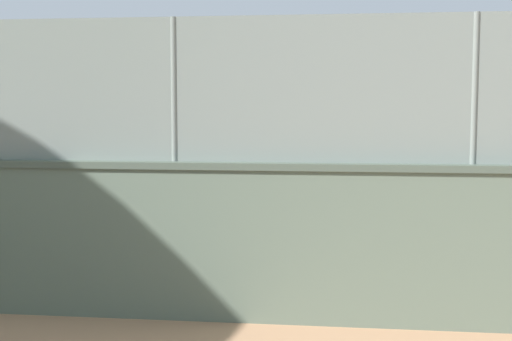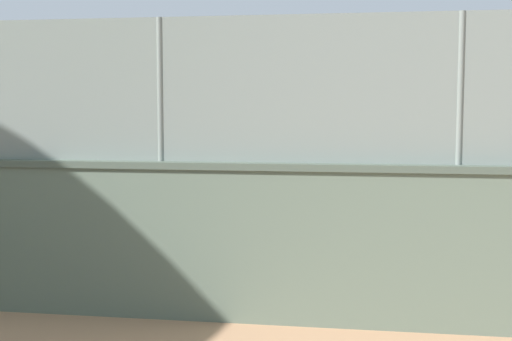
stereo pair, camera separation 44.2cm
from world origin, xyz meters
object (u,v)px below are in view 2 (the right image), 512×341
(player_at_service_line, at_px, (264,156))
(courtside_bench, at_px, (442,269))
(player_foreground_swinging, at_px, (161,198))
(player_baseline_waiting, at_px, (414,178))
(sports_ball, at_px, (498,168))

(player_at_service_line, xyz_separation_m, courtside_bench, (-4.27, 12.04, -0.49))
(player_foreground_swinging, bearing_deg, courtside_bench, 153.60)
(player_foreground_swinging, xyz_separation_m, courtside_bench, (-4.30, 2.13, -0.49))
(player_baseline_waiting, height_order, courtside_bench, player_baseline_waiting)
(sports_ball, bearing_deg, player_baseline_waiting, -55.06)
(player_foreground_swinging, relative_size, sports_ball, 8.16)
(player_at_service_line, distance_m, sports_ball, 9.63)
(player_at_service_line, distance_m, courtside_bench, 12.78)
(player_baseline_waiting, xyz_separation_m, courtside_bench, (-0.05, 6.16, -0.49))
(player_at_service_line, xyz_separation_m, player_foreground_swinging, (0.02, 9.90, -0.00))
(player_at_service_line, height_order, player_foreground_swinging, player_at_service_line)
(player_at_service_line, relative_size, courtside_bench, 1.00)
(player_at_service_line, relative_size, sports_ball, 8.17)
(player_baseline_waiting, distance_m, sports_ball, 2.42)
(player_baseline_waiting, distance_m, player_foreground_swinging, 5.85)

